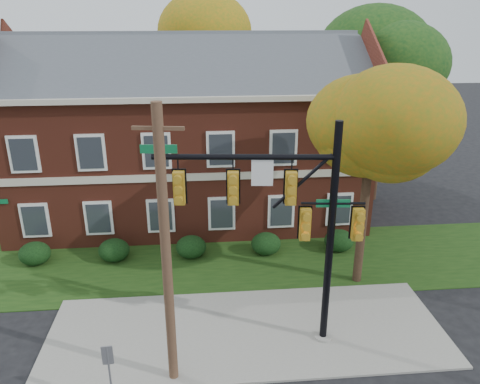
{
  "coord_description": "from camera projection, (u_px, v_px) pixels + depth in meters",
  "views": [
    {
      "loc": [
        -1.5,
        -12.65,
        10.68
      ],
      "look_at": [
        -0.06,
        3.0,
        4.6
      ],
      "focal_mm": 35.0,
      "sensor_mm": 36.0,
      "label": 1
    }
  ],
  "objects": [
    {
      "name": "utility_pole",
      "position": [
        166.0,
        254.0,
        13.01
      ],
      "size": [
        1.34,
        0.33,
        8.62
      ],
      "rotation": [
        0.0,
        0.0,
        -0.15
      ],
      "color": "#503725",
      "rests_on": "ground"
    },
    {
      "name": "hedge_center",
      "position": [
        191.0,
        247.0,
        21.59
      ],
      "size": [
        1.4,
        1.26,
        1.05
      ],
      "primitive_type": "ellipsoid",
      "color": "black",
      "rests_on": "ground"
    },
    {
      "name": "tree_right_rear",
      "position": [
        395.0,
        62.0,
        25.49
      ],
      "size": [
        6.3,
        5.95,
        10.62
      ],
      "color": "black",
      "rests_on": "ground"
    },
    {
      "name": "hedge_far_right",
      "position": [
        339.0,
        241.0,
        22.19
      ],
      "size": [
        1.4,
        1.26,
        1.05
      ],
      "primitive_type": "ellipsoid",
      "color": "black",
      "rests_on": "ground"
    },
    {
      "name": "sidewalk",
      "position": [
        247.0,
        331.0,
        16.64
      ],
      "size": [
        14.0,
        5.0,
        0.08
      ],
      "primitive_type": "cube",
      "color": "gray",
      "rests_on": "ground"
    },
    {
      "name": "apartment_building",
      "position": [
        189.0,
        126.0,
        24.86
      ],
      "size": [
        18.8,
        8.8,
        9.74
      ],
      "color": "maroon",
      "rests_on": "ground"
    },
    {
      "name": "tree_near_right",
      "position": [
        379.0,
        127.0,
        17.36
      ],
      "size": [
        4.5,
        4.25,
        8.58
      ],
      "color": "black",
      "rests_on": "ground"
    },
    {
      "name": "tree_far_rear",
      "position": [
        208.0,
        41.0,
        30.87
      ],
      "size": [
        6.84,
        6.46,
        11.52
      ],
      "color": "black",
      "rests_on": "ground"
    },
    {
      "name": "hedge_right",
      "position": [
        266.0,
        244.0,
        21.89
      ],
      "size": [
        1.4,
        1.26,
        1.05
      ],
      "primitive_type": "ellipsoid",
      "color": "black",
      "rests_on": "ground"
    },
    {
      "name": "traffic_signal",
      "position": [
        288.0,
        213.0,
        14.59
      ],
      "size": [
        6.91,
        0.96,
        7.73
      ],
      "rotation": [
        0.0,
        0.0,
        -0.1
      ],
      "color": "gray",
      "rests_on": "ground"
    },
    {
      "name": "sign_post",
      "position": [
        109.0,
        367.0,
        12.99
      ],
      "size": [
        0.31,
        0.06,
        2.16
      ],
      "rotation": [
        0.0,
        0.0,
        0.05
      ],
      "color": "slate",
      "rests_on": "ground"
    },
    {
      "name": "hedge_far_left",
      "position": [
        35.0,
        254.0,
        21.0
      ],
      "size": [
        1.4,
        1.26,
        1.05
      ],
      "primitive_type": "ellipsoid",
      "color": "black",
      "rests_on": "ground"
    },
    {
      "name": "ground",
      "position": [
        250.0,
        351.0,
        15.73
      ],
      "size": [
        120.0,
        120.0,
        0.0
      ],
      "primitive_type": "plane",
      "color": "black",
      "rests_on": "ground"
    },
    {
      "name": "hedge_left",
      "position": [
        114.0,
        250.0,
        21.3
      ],
      "size": [
        1.4,
        1.26,
        1.05
      ],
      "primitive_type": "ellipsoid",
      "color": "black",
      "rests_on": "ground"
    },
    {
      "name": "grass_strip",
      "position": [
        235.0,
        262.0,
        21.29
      ],
      "size": [
        30.0,
        6.0,
        0.04
      ],
      "primitive_type": "cube",
      "color": "#193811",
      "rests_on": "ground"
    }
  ]
}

